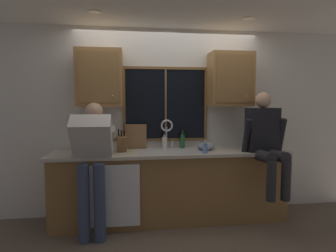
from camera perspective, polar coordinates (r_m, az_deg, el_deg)
back_wall at (r=3.96m, az=-0.20°, el=0.85°), size 5.38×0.12×2.55m
ceiling_downlight_left at (r=3.42m, az=-14.78°, el=21.55°), size 0.14×0.14×0.01m
ceiling_downlight_right at (r=3.68m, az=16.17°, el=20.31°), size 0.14×0.14×0.01m
window_glass at (r=3.87m, az=-0.50°, el=4.46°), size 1.10×0.02×0.95m
window_frame_top at (r=3.89m, az=-0.49°, el=11.73°), size 1.17×0.02×0.04m
window_frame_bottom at (r=3.90m, az=-0.47°, el=-2.80°), size 1.17×0.02×0.04m
window_frame_left at (r=3.83m, az=-8.95°, el=4.40°), size 0.03×0.02×0.95m
window_frame_right at (r=3.98m, az=7.69°, el=4.43°), size 0.03×0.02×0.95m
window_mullion_center at (r=3.86m, az=-0.48°, el=4.46°), size 0.02×0.02×0.95m
lower_cabinet_run at (r=3.77m, az=0.52°, el=-12.31°), size 2.98×0.58×0.88m
countertop at (r=3.64m, az=0.57°, el=-5.47°), size 3.04×0.62×0.04m
dishwasher_front at (r=3.43m, az=-10.91°, el=-13.85°), size 0.60×0.02×0.74m
upper_cabinet_left at (r=3.71m, az=-13.76°, el=9.47°), size 0.57×0.36×0.72m
upper_cabinet_right at (r=3.93m, az=12.60°, el=9.23°), size 0.57×0.36×0.72m
sink at (r=3.66m, az=0.09°, el=-6.65°), size 0.80×0.46×0.21m
faucet at (r=3.78m, az=-0.17°, el=-0.89°), size 0.18×0.09×0.40m
person_standing at (r=3.33m, az=-15.15°, el=-5.63°), size 0.53×0.69×1.55m
person_sitting_on_counter at (r=3.71m, az=19.31°, el=-2.36°), size 0.54×0.60×1.26m
knife_block at (r=3.61m, az=-9.42°, el=-3.55°), size 0.12×0.18×0.32m
cutting_board at (r=3.80m, az=-6.57°, el=-2.20°), size 0.28×0.09×0.34m
mixing_bowl at (r=3.76m, az=7.71°, el=-4.06°), size 0.23×0.23×0.11m
soap_dispenser at (r=3.50m, az=7.57°, el=-4.47°), size 0.06×0.07×0.18m
bottle_green_glass at (r=3.80m, az=-0.72°, el=-3.39°), size 0.07×0.07×0.21m
bottle_tall_clear at (r=3.87m, az=2.95°, el=-3.03°), size 0.06×0.06×0.25m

